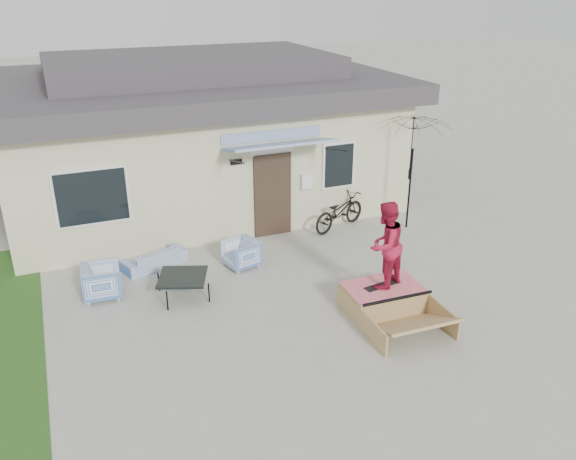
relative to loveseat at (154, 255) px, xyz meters
name	(u,v)px	position (x,y,z in m)	size (l,w,h in m)	color
ground	(311,334)	(2.10, -3.81, -0.28)	(90.00, 90.00, 0.00)	#9B9B8E
grass_strip	(2,339)	(-3.10, -1.81, -0.28)	(1.40, 8.00, 0.01)	#204818
house	(195,131)	(2.10, 4.18, 1.66)	(10.80, 8.49, 4.10)	beige
loveseat	(154,255)	(0.00, 0.00, 0.00)	(1.45, 0.43, 0.57)	#3965AC
armchair_left	(102,280)	(-1.22, -0.92, 0.10)	(0.74, 0.69, 0.76)	#3965AC
armchair_right	(241,252)	(1.80, -0.73, 0.06)	(0.67, 0.63, 0.69)	#3965AC
coffee_table	(183,286)	(0.29, -1.56, -0.05)	(0.93, 0.93, 0.46)	black
bicycle	(339,208)	(4.82, 0.37, 0.28)	(0.61, 1.76, 1.13)	black
patio_umbrella	(412,162)	(6.47, -0.25, 1.46)	(2.15, 2.05, 2.20)	black
skate_ramp	(383,298)	(3.76, -3.54, -0.04)	(1.46, 1.95, 0.49)	#A2814F
skateboard	(382,285)	(3.76, -3.49, 0.23)	(0.78, 0.19, 0.05)	black
skater	(385,244)	(3.76, -3.49, 1.11)	(0.84, 0.65, 1.71)	#A81837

